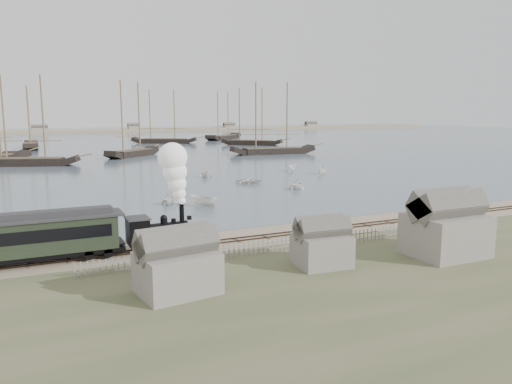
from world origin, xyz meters
name	(u,v)px	position (x,y,z in m)	size (l,w,h in m)	color
ground	(239,235)	(0.00, 0.00, 0.00)	(600.00, 600.00, 0.00)	gray
harbor_water	(74,141)	(0.00, 170.00, 0.03)	(600.00, 336.00, 0.06)	#4A5B69
rail_track	(247,239)	(0.00, -2.00, 0.04)	(120.00, 1.80, 0.16)	#34241C
picket_fence_west	(199,262)	(-6.50, -7.00, 0.00)	(19.00, 0.10, 1.20)	slate
picket_fence_east	(389,238)	(12.50, -7.50, 0.00)	(15.00, 0.10, 1.20)	slate
shed_left	(178,293)	(-10.00, -13.00, 0.00)	(5.00, 4.00, 4.10)	slate
shed_mid	(321,266)	(2.00, -12.00, 0.00)	(4.00, 3.50, 3.60)	slate
shed_right	(444,255)	(13.00, -14.00, 0.00)	(6.00, 5.00, 5.10)	slate
far_spit	(60,133)	(0.00, 250.00, 0.00)	(500.00, 20.00, 1.80)	tan
locomotive	(174,202)	(-7.07, -2.00, 4.17)	(7.24, 2.70, 9.03)	black
passenger_coach	(24,237)	(-19.20, -2.00, 2.32)	(15.21, 2.93, 3.69)	black
beached_dinghy	(160,239)	(-7.81, 0.27, 0.36)	(3.46, 2.47, 0.72)	white
rowboat_1	(169,199)	(-2.02, 18.39, 0.83)	(2.91, 2.51, 1.53)	white
rowboat_2	(203,201)	(1.52, 15.07, 0.81)	(3.88, 1.46, 1.50)	white
rowboat_3	(249,181)	(15.15, 31.15, 0.51)	(4.33, 3.09, 0.90)	white
rowboat_4	(297,184)	(19.35, 22.36, 0.88)	(3.12, 2.69, 1.64)	white
rowboat_5	(291,168)	(29.66, 42.73, 0.72)	(3.40, 1.28, 1.31)	white
rowboat_7	(205,172)	(11.16, 42.11, 0.90)	(3.20, 2.76, 1.68)	white
rowboat_8	(322,171)	(32.85, 36.35, 0.76)	(3.60, 1.35, 1.39)	white
schooner_2	(25,120)	(-17.92, 76.85, 10.06)	(21.46, 4.95, 20.00)	black
schooner_3	(132,119)	(7.66, 89.88, 10.06)	(19.44, 4.49, 20.00)	black
schooner_4	(273,118)	(45.01, 80.98, 10.06)	(24.17, 5.58, 20.00)	black
schooner_5	(252,117)	(54.85, 116.79, 10.06)	(21.49, 4.96, 20.00)	black
schooner_7	(29,117)	(-16.52, 131.76, 10.06)	(21.18, 4.89, 20.00)	black
schooner_8	(163,116)	(29.23, 139.76, 10.06)	(23.88, 5.51, 20.00)	black
schooner_9	(224,116)	(58.94, 154.47, 10.06)	(24.98, 5.76, 20.00)	black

